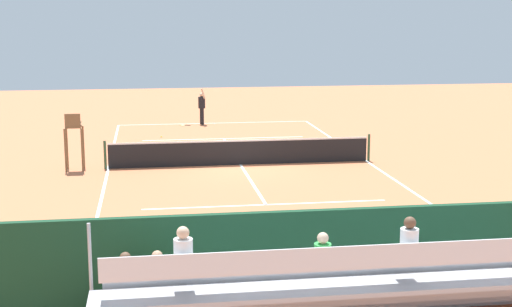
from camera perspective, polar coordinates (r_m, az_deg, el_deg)
The scene contains 11 objects.
ground_plane at distance 28.03m, azimuth -1.22°, elevation -0.89°, with size 60.00×60.00×0.00m, color #CC7047.
court_line_markings at distance 28.06m, azimuth -1.23°, elevation -0.87°, with size 10.10×22.20×0.01m.
tennis_net at distance 27.93m, azimuth -1.22°, elevation 0.12°, with size 10.30×0.10×1.07m.
backdrop_wall at distance 14.46m, azimuth 5.98°, elevation -8.18°, with size 18.00×0.16×2.00m, color #194228.
bleacher_stand at distance 13.21m, azimuth 6.96°, elevation -10.36°, with size 9.06×2.40×2.48m.
umpire_chair at distance 27.63m, azimuth -14.07°, elevation 1.39°, with size 0.67×0.67×2.14m.
courtside_bench at distance 16.41m, azimuth 17.11°, elevation -7.92°, with size 1.80×0.40×0.93m.
equipment_bag at distance 15.63m, azimuth 10.02°, elevation -10.00°, with size 0.90×0.36×0.36m, color #B22D2D.
tennis_player at distance 38.31m, azimuth -4.27°, elevation 3.80°, with size 0.44×0.56×1.93m.
tennis_racket at distance 38.12m, azimuth -5.72°, elevation 2.22°, with size 0.59×0.37×0.03m.
tennis_ball_near at distance 34.54m, azimuth -7.43°, elevation 1.31°, with size 0.07×0.07×0.07m, color #CCDB33.
Camera 1 is at (3.50, 27.22, 5.70)m, focal length 51.12 mm.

